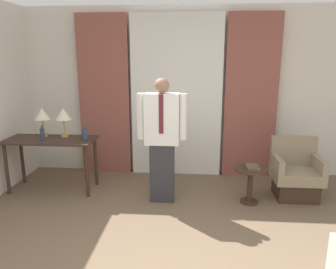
% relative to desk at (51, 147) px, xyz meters
% --- Properties ---
extents(wall_back, '(10.00, 0.06, 2.70)m').
position_rel_desk_xyz_m(wall_back, '(1.77, 0.94, 0.69)').
color(wall_back, silver).
rests_on(wall_back, ground_plane).
extents(curtain_sheer_center, '(1.45, 0.06, 2.58)m').
position_rel_desk_xyz_m(curtain_sheer_center, '(1.77, 0.81, 0.63)').
color(curtain_sheer_center, white).
rests_on(curtain_sheer_center, ground_plane).
extents(curtain_drape_left, '(0.82, 0.06, 2.58)m').
position_rel_desk_xyz_m(curtain_drape_left, '(0.59, 0.81, 0.63)').
color(curtain_drape_left, brown).
rests_on(curtain_drape_left, ground_plane).
extents(curtain_drape_right, '(0.82, 0.06, 2.58)m').
position_rel_desk_xyz_m(curtain_drape_right, '(2.95, 0.81, 0.63)').
color(curtain_drape_right, brown).
rests_on(curtain_drape_right, ground_plane).
extents(desk, '(1.28, 0.56, 0.77)m').
position_rel_desk_xyz_m(desk, '(0.00, 0.00, 0.00)').
color(desk, '#38281E').
rests_on(desk, ground_plane).
extents(table_lamp_left, '(0.23, 0.23, 0.43)m').
position_rel_desk_xyz_m(table_lamp_left, '(-0.16, 0.14, 0.44)').
color(table_lamp_left, tan).
rests_on(table_lamp_left, desk).
extents(table_lamp_right, '(0.23, 0.23, 0.43)m').
position_rel_desk_xyz_m(table_lamp_right, '(0.16, 0.14, 0.44)').
color(table_lamp_right, tan).
rests_on(table_lamp_right, desk).
extents(bottle_near_edge, '(0.08, 0.08, 0.21)m').
position_rel_desk_xyz_m(bottle_near_edge, '(0.52, -0.04, 0.20)').
color(bottle_near_edge, '#2D3851').
rests_on(bottle_near_edge, desk).
extents(bottle_by_lamp, '(0.06, 0.06, 0.22)m').
position_rel_desk_xyz_m(bottle_by_lamp, '(-0.07, -0.09, 0.20)').
color(bottle_by_lamp, '#2D3851').
rests_on(bottle_by_lamp, desk).
extents(person, '(0.65, 0.21, 1.67)m').
position_rel_desk_xyz_m(person, '(1.64, -0.26, 0.25)').
color(person, '#2D2D33').
rests_on(person, ground_plane).
extents(armchair, '(0.63, 0.57, 0.83)m').
position_rel_desk_xyz_m(armchair, '(3.49, 0.02, -0.34)').
color(armchair, '#38281E').
rests_on(armchair, ground_plane).
extents(side_table, '(0.44, 0.44, 0.49)m').
position_rel_desk_xyz_m(side_table, '(2.82, -0.24, -0.32)').
color(side_table, '#38281E').
rests_on(side_table, ground_plane).
extents(book, '(0.17, 0.23, 0.03)m').
position_rel_desk_xyz_m(book, '(2.84, -0.24, -0.15)').
color(book, brown).
rests_on(book, side_table).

